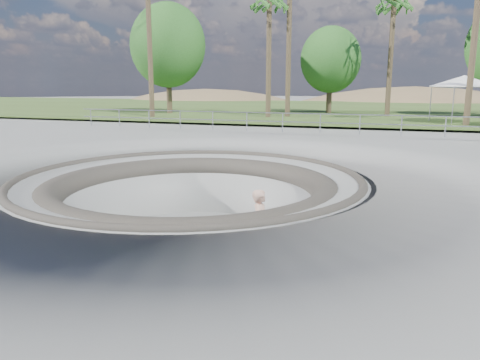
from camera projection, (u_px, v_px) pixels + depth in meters
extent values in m
plane|color=gray|center=(190.00, 178.00, 13.86)|extent=(180.00, 180.00, 0.00)
torus|color=gray|center=(191.00, 242.00, 14.27)|extent=(14.00, 14.00, 4.00)
cylinder|color=gray|center=(191.00, 240.00, 14.26)|extent=(6.60, 6.60, 0.10)
torus|color=#433F36|center=(190.00, 178.00, 13.86)|extent=(10.24, 10.24, 0.24)
torus|color=#433F36|center=(190.00, 192.00, 13.95)|extent=(8.91, 8.91, 0.81)
cube|color=#3C5321|center=(334.00, 109.00, 45.41)|extent=(180.00, 36.00, 0.12)
ellipsoid|color=brown|center=(207.00, 142.00, 73.04)|extent=(50.40, 36.00, 23.40)
ellipsoid|color=brown|center=(409.00, 156.00, 68.78)|extent=(61.60, 44.00, 28.60)
cylinder|color=gray|center=(283.00, 113.00, 24.77)|extent=(25.00, 0.05, 0.05)
cylinder|color=gray|center=(283.00, 122.00, 24.86)|extent=(25.00, 0.05, 0.05)
cube|color=brown|center=(260.00, 261.00, 12.26)|extent=(0.91, 0.31, 0.02)
cylinder|color=silver|center=(260.00, 262.00, 12.27)|extent=(0.05, 0.19, 0.04)
cylinder|color=silver|center=(260.00, 262.00, 12.27)|extent=(0.05, 0.19, 0.04)
cylinder|color=silver|center=(260.00, 262.00, 12.27)|extent=(0.07, 0.04, 0.07)
cylinder|color=silver|center=(260.00, 262.00, 12.27)|extent=(0.07, 0.04, 0.07)
cylinder|color=silver|center=(260.00, 262.00, 12.27)|extent=(0.07, 0.04, 0.07)
cylinder|color=silver|center=(260.00, 262.00, 12.27)|extent=(0.07, 0.04, 0.07)
imported|color=tan|center=(261.00, 225.00, 12.06)|extent=(0.60, 0.78, 1.91)
cylinder|color=gray|center=(440.00, 106.00, 28.51)|extent=(0.06, 0.06, 2.14)
cylinder|color=gray|center=(437.00, 104.00, 31.04)|extent=(0.06, 0.06, 2.14)
cube|color=white|center=(464.00, 86.00, 29.12)|extent=(3.85, 3.85, 0.08)
cone|color=white|center=(464.00, 81.00, 29.05)|extent=(5.29, 5.29, 0.68)
cylinder|color=brown|center=(149.00, 38.00, 33.43)|extent=(0.36, 0.36, 11.44)
cylinder|color=brown|center=(269.00, 58.00, 33.35)|extent=(0.36, 0.36, 8.61)
cylinder|color=brown|center=(289.00, 36.00, 33.62)|extent=(0.36, 0.36, 11.77)
cylinder|color=brown|center=(391.00, 58.00, 34.20)|extent=(0.36, 0.36, 8.65)
cylinder|color=brown|center=(475.00, 34.00, 26.69)|extent=(0.36, 0.36, 10.58)
cylinder|color=brown|center=(169.00, 83.00, 38.07)|extent=(0.44, 0.44, 5.14)
ellipsoid|color=#27561D|center=(168.00, 45.00, 37.46)|extent=(6.13, 5.58, 6.69)
cylinder|color=brown|center=(329.00, 89.00, 38.56)|extent=(0.44, 0.44, 4.11)
ellipsoid|color=#27561D|center=(331.00, 60.00, 38.08)|extent=(4.91, 4.46, 5.35)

